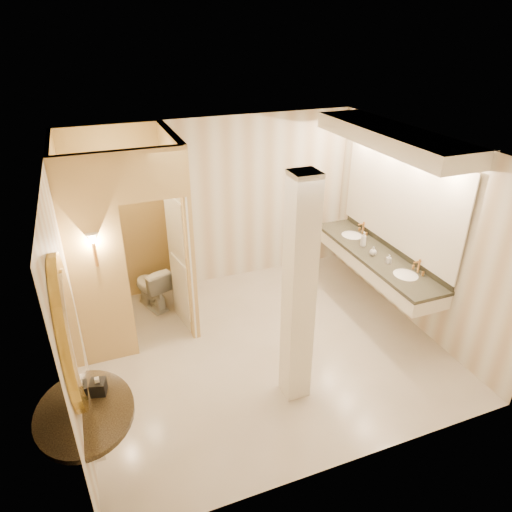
# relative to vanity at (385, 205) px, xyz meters

# --- Properties ---
(floor) EXTENTS (4.50, 4.50, 0.00)m
(floor) POSITION_rel_vanity_xyz_m (-1.98, -0.39, -1.63)
(floor) COLOR beige
(floor) RESTS_ON ground
(ceiling) EXTENTS (4.50, 4.50, 0.00)m
(ceiling) POSITION_rel_vanity_xyz_m (-1.98, -0.39, 1.07)
(ceiling) COLOR white
(ceiling) RESTS_ON wall_back
(wall_back) EXTENTS (4.50, 0.02, 2.70)m
(wall_back) POSITION_rel_vanity_xyz_m (-1.98, 1.61, -0.28)
(wall_back) COLOR silver
(wall_back) RESTS_ON floor
(wall_front) EXTENTS (4.50, 0.02, 2.70)m
(wall_front) POSITION_rel_vanity_xyz_m (-1.98, -2.39, -0.28)
(wall_front) COLOR silver
(wall_front) RESTS_ON floor
(wall_left) EXTENTS (0.02, 4.00, 2.70)m
(wall_left) POSITION_rel_vanity_xyz_m (-4.23, -0.39, -0.28)
(wall_left) COLOR silver
(wall_left) RESTS_ON floor
(wall_right) EXTENTS (0.02, 4.00, 2.70)m
(wall_right) POSITION_rel_vanity_xyz_m (0.27, -0.39, -0.28)
(wall_right) COLOR silver
(wall_right) RESTS_ON floor
(toilet_closet) EXTENTS (1.50, 1.55, 2.70)m
(toilet_closet) POSITION_rel_vanity_xyz_m (-3.09, 0.58, -0.24)
(toilet_closet) COLOR #ECC67B
(toilet_closet) RESTS_ON floor
(wall_sconce) EXTENTS (0.14, 0.14, 0.42)m
(wall_sconce) POSITION_rel_vanity_xyz_m (-3.90, 0.04, 0.10)
(wall_sconce) COLOR #CB8941
(wall_sconce) RESTS_ON toilet_closet
(vanity) EXTENTS (0.75, 2.73, 2.09)m
(vanity) POSITION_rel_vanity_xyz_m (0.00, 0.00, 0.00)
(vanity) COLOR white
(vanity) RESTS_ON floor
(console_shelf) EXTENTS (1.07, 1.07, 1.99)m
(console_shelf) POSITION_rel_vanity_xyz_m (-4.19, -1.67, -0.28)
(console_shelf) COLOR black
(console_shelf) RESTS_ON floor
(pillar) EXTENTS (0.28, 0.28, 2.70)m
(pillar) POSITION_rel_vanity_xyz_m (-1.95, -1.29, -0.28)
(pillar) COLOR white
(pillar) RESTS_ON floor
(tissue_box) EXTENTS (0.17, 0.17, 0.14)m
(tissue_box) POSITION_rel_vanity_xyz_m (-4.07, -1.49, -0.69)
(tissue_box) COLOR black
(tissue_box) RESTS_ON console_shelf
(toilet) EXTENTS (0.59, 0.77, 0.69)m
(toilet) POSITION_rel_vanity_xyz_m (-3.21, 1.13, -1.28)
(toilet) COLOR white
(toilet) RESTS_ON floor
(soap_bottle_a) EXTENTS (0.06, 0.06, 0.13)m
(soap_bottle_a) POSITION_rel_vanity_xyz_m (-0.05, -0.31, -0.69)
(soap_bottle_a) COLOR beige
(soap_bottle_a) RESTS_ON vanity
(soap_bottle_b) EXTENTS (0.12, 0.12, 0.13)m
(soap_bottle_b) POSITION_rel_vanity_xyz_m (-0.11, -0.03, -0.69)
(soap_bottle_b) COLOR silver
(soap_bottle_b) RESTS_ON vanity
(soap_bottle_c) EXTENTS (0.12, 0.12, 0.23)m
(soap_bottle_c) POSITION_rel_vanity_xyz_m (-0.09, 0.28, -0.64)
(soap_bottle_c) COLOR #C6B28C
(soap_bottle_c) RESTS_ON vanity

